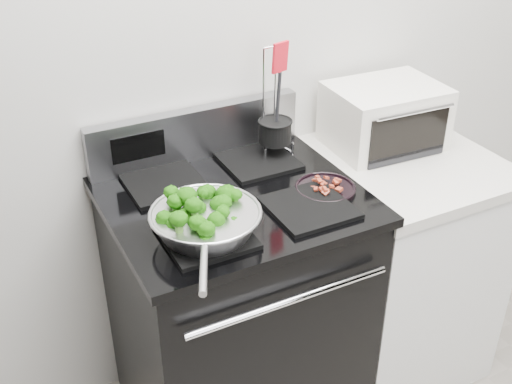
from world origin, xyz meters
TOP-DOWN VIEW (x-y plane):
  - back_wall at (0.00, 1.75)m, footprint 4.00×0.02m
  - gas_range at (-0.30, 1.41)m, footprint 0.79×0.69m
  - counter at (0.39, 1.41)m, footprint 0.62×0.68m
  - skillet at (-0.46, 1.25)m, footprint 0.32×0.48m
  - broccoli_pile at (-0.46, 1.25)m, footprint 0.25×0.25m
  - bacon_plate at (-0.02, 1.32)m, footprint 0.19×0.19m
  - utensil_holder at (-0.06, 1.59)m, footprint 0.13×0.13m
  - toaster_oven at (0.37, 1.55)m, footprint 0.41×0.32m

SIDE VIEW (x-z plane):
  - counter at x=0.39m, z-range 0.00..0.92m
  - gas_range at x=-0.30m, z-range -0.08..1.05m
  - bacon_plate at x=-0.02m, z-range 0.95..0.99m
  - skillet at x=-0.46m, z-range 0.97..1.04m
  - broccoli_pile at x=-0.46m, z-range 0.98..1.06m
  - utensil_holder at x=-0.06m, z-range 0.82..1.23m
  - toaster_oven at x=0.37m, z-range 0.92..1.15m
  - back_wall at x=0.00m, z-range 0.00..2.70m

